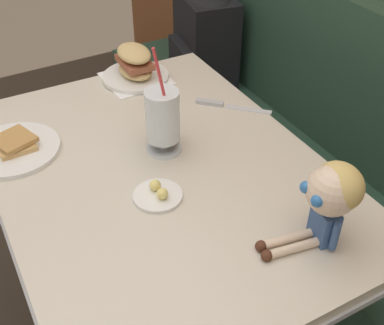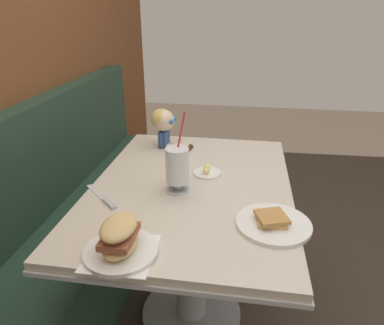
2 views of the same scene
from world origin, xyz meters
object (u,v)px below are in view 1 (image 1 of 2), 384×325
at_px(seated_doll, 331,194).
at_px(backpack, 204,36).
at_px(toast_plate, 14,148).
at_px(milkshake_glass, 163,119).
at_px(butter_saucer, 158,194).
at_px(sandwich_plate, 135,66).
at_px(butter_knife, 220,104).

bearing_deg(seated_doll, backpack, 161.80).
bearing_deg(toast_plate, milkshake_glass, 62.36).
xyz_separation_m(milkshake_glass, butter_saucer, (0.17, -0.10, -0.09)).
distance_m(sandwich_plate, butter_saucer, 0.60).
bearing_deg(butter_knife, sandwich_plate, -150.44).
distance_m(sandwich_plate, butter_knife, 0.33).
bearing_deg(seated_doll, butter_knife, 170.96).
bearing_deg(milkshake_glass, butter_saucer, -30.39).
bearing_deg(toast_plate, sandwich_plate, 115.45).
bearing_deg(milkshake_glass, seated_doll, 19.23).
relative_size(milkshake_glass, sandwich_plate, 1.43).
bearing_deg(toast_plate, seated_doll, 38.74).
height_order(toast_plate, butter_knife, toast_plate).
height_order(toast_plate, backpack, backpack).
bearing_deg(seated_doll, butter_saucer, -138.73).
bearing_deg(sandwich_plate, milkshake_glass, -12.97).
distance_m(milkshake_glass, seated_doll, 0.49).
bearing_deg(butter_knife, seated_doll, -9.04).
height_order(butter_knife, seated_doll, seated_doll).
distance_m(butter_saucer, backpack, 1.13).
relative_size(toast_plate, butter_knife, 1.37).
relative_size(toast_plate, butter_saucer, 2.08).
relative_size(butter_saucer, seated_doll, 0.53).
height_order(sandwich_plate, seated_doll, seated_doll).
bearing_deg(butter_knife, butter_saucer, -50.60).
relative_size(toast_plate, backpack, 0.62).
distance_m(seated_doll, backpack, 1.29).
height_order(toast_plate, seated_doll, seated_doll).
bearing_deg(backpack, toast_plate, -58.42).
xyz_separation_m(toast_plate, backpack, (-0.56, 0.92, -0.09)).
bearing_deg(backpack, butter_saucer, -35.54).
relative_size(sandwich_plate, backpack, 0.54).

